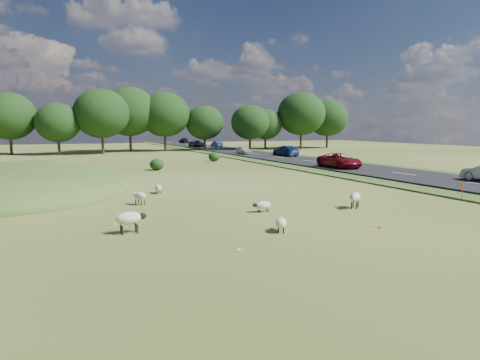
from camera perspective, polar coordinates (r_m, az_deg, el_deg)
name	(u,v)px	position (r m, az deg, el deg)	size (l,w,h in m)	color
ground	(158,173)	(43.06, -10.87, 0.97)	(160.00, 160.00, 0.00)	#3C5219
mound	(15,191)	(34.29, -27.86, -1.27)	(16.00, 20.00, 4.00)	#33561E
road	(286,159)	(59.59, 6.13, 2.85)	(8.00, 150.00, 0.25)	black
treeline	(106,115)	(77.73, -17.40, 8.30)	(96.28, 14.66, 11.70)	black
shrubs	(97,161)	(51.59, -18.53, 2.46)	(28.29, 11.91, 1.44)	black
marker_post	(462,191)	(29.60, 27.52, -1.28)	(0.06, 0.06, 1.20)	#D8590C
sheep_0	(281,223)	(18.60, 5.50, -5.69)	(0.85, 1.11, 0.63)	beige
sheep_1	(140,196)	(25.46, -13.25, -2.06)	(0.84, 1.07, 0.76)	beige
sheep_2	(130,218)	(18.74, -14.49, -4.97)	(1.33, 0.68, 0.94)	beige
sheep_3	(355,197)	(24.53, 15.08, -2.21)	(1.20, 1.16, 0.92)	beige
sheep_4	(158,188)	(29.58, -10.84, -1.05)	(0.54, 1.05, 0.59)	beige
sheep_5	(263,205)	(22.72, 3.03, -3.38)	(1.03, 0.49, 0.59)	beige
car_1	(184,140)	(114.89, -7.51, 5.25)	(1.82, 4.49, 1.30)	black
car_2	(244,150)	(67.83, 0.51, 4.03)	(1.46, 3.62, 1.23)	silver
car_4	(197,144)	(90.93, -5.75, 4.84)	(2.40, 5.20, 1.45)	black
car_5	(217,144)	(90.52, -3.12, 4.81)	(1.35, 3.88, 1.28)	navy
car_6	(339,160)	(46.02, 13.12, 2.56)	(2.50, 5.43, 1.51)	maroon
car_7	(286,151)	(63.49, 6.10, 3.91)	(2.13, 5.24, 1.52)	navy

